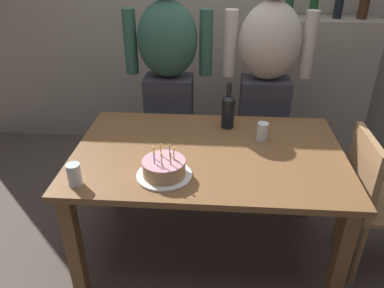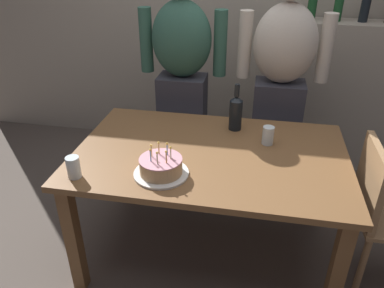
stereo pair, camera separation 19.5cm
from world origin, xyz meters
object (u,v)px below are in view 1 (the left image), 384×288
birthday_cake (164,169)px  dining_chair (375,194)px  person_man_bearded (169,83)px  wine_bottle (228,110)px  water_glass_near (262,132)px  water_glass_far (74,175)px  person_woman_cardigan (266,85)px

birthday_cake → dining_chair: 1.21m
person_man_bearded → dining_chair: size_ratio=1.90×
wine_bottle → water_glass_near: bearing=-37.7°
water_glass_near → wine_bottle: size_ratio=0.37×
water_glass_far → person_man_bearded: 1.13m
water_glass_far → person_woman_cardigan: size_ratio=0.07×
wine_bottle → dining_chair: 0.97m
wine_bottle → birthday_cake: bearing=-118.8°
person_man_bearded → water_glass_far: bearing=73.8°
water_glass_near → dining_chair: (0.64, -0.19, -0.28)m
birthday_cake → dining_chair: size_ratio=0.32×
water_glass_near → dining_chair: 0.72m
water_glass_far → wine_bottle: bearing=42.8°
water_glass_far → dining_chair: dining_chair is taller
water_glass_far → dining_chair: 1.63m
person_man_bearded → person_woman_cardigan: same height
water_glass_far → person_woman_cardigan: bearing=47.3°
wine_bottle → person_man_bearded: (-0.42, 0.40, 0.02)m
water_glass_far → wine_bottle: size_ratio=0.39×
person_man_bearded → birthday_cake: bearing=95.8°
birthday_cake → wine_bottle: wine_bottle is taller
water_glass_far → dining_chair: bearing=12.0°
wine_bottle → dining_chair: wine_bottle is taller
water_glass_far → wine_bottle: (0.73, 0.68, 0.06)m
wine_bottle → dining_chair: bearing=-22.4°
person_man_bearded → dining_chair: (1.26, -0.75, -0.36)m
birthday_cake → wine_bottle: size_ratio=0.96×
water_glass_far → wine_bottle: 1.00m
water_glass_near → person_woman_cardigan: (0.07, 0.56, 0.08)m
water_glass_far → person_woman_cardigan: person_woman_cardigan is taller
water_glass_near → birthday_cake: bearing=-140.8°
birthday_cake → water_glass_near: birthday_cake is taller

